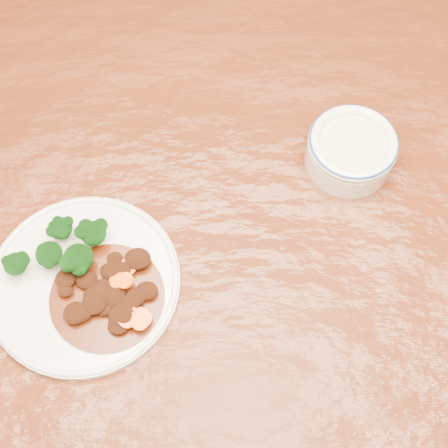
{
  "coord_description": "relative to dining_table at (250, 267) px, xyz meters",
  "views": [
    {
      "loc": [
        -0.02,
        -0.34,
        1.5
      ],
      "look_at": [
        -0.04,
        0.02,
        0.77
      ],
      "focal_mm": 50.0,
      "sensor_mm": 36.0,
      "label": 1
    }
  ],
  "objects": [
    {
      "name": "dinner_plate",
      "position": [
        -0.21,
        -0.07,
        0.09
      ],
      "size": [
        0.25,
        0.25,
        0.02
      ],
      "rotation": [
        0.0,
        0.0,
        0.32
      ],
      "color": "silver",
      "rests_on": "dining_table"
    },
    {
      "name": "dip_bowl",
      "position": [
        0.13,
        0.14,
        0.11
      ],
      "size": [
        0.12,
        0.12,
        0.06
      ],
      "rotation": [
        0.0,
        0.0,
        -0.2
      ],
      "color": "silver",
      "rests_on": "dining_table"
    },
    {
      "name": "ground",
      "position": [
        0.0,
        0.0,
        -0.67
      ],
      "size": [
        4.0,
        4.0,
        0.0
      ],
      "primitive_type": "plane",
      "color": "#431E10",
      "rests_on": "ground"
    },
    {
      "name": "broccoli_florets",
      "position": [
        -0.24,
        -0.03,
        0.12
      ],
      "size": [
        0.12,
        0.08,
        0.04
      ],
      "color": "#5E8E49",
      "rests_on": "dinner_plate"
    },
    {
      "name": "dining_table",
      "position": [
        0.0,
        0.0,
        0.0
      ],
      "size": [
        1.56,
        1.01,
        0.75
      ],
      "rotation": [
        0.0,
        0.0,
        0.08
      ],
      "color": "#4D1E0D",
      "rests_on": "ground"
    },
    {
      "name": "mince_stew",
      "position": [
        -0.18,
        -0.09,
        0.1
      ],
      "size": [
        0.14,
        0.14,
        0.03
      ],
      "color": "#4B1708",
      "rests_on": "dinner_plate"
    }
  ]
}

